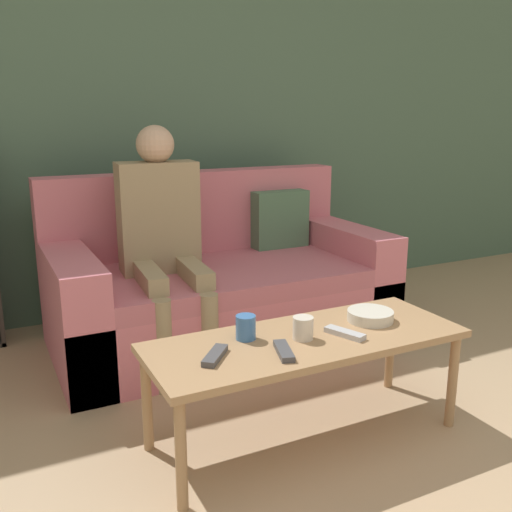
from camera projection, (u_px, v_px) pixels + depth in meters
The scene contains 10 objects.
wall_back at pixel (164, 112), 3.68m from camera, with size 12.00×0.06×2.60m.
couch at pixel (219, 288), 3.32m from camera, with size 1.87×0.97×0.95m.
coffee_table at pixel (306, 347), 2.25m from camera, with size 1.28×0.48×0.44m.
person_adult at pixel (162, 227), 2.99m from camera, with size 0.43×0.68×1.24m.
cup_near at pixel (303, 328), 2.21m from camera, with size 0.08×0.08×0.09m.
cup_far at pixel (246, 327), 2.21m from camera, with size 0.08×0.08×0.10m.
tv_remote_0 at pixel (215, 355), 2.04m from camera, with size 0.15×0.16×0.02m.
tv_remote_1 at pixel (284, 351), 2.08m from camera, with size 0.10×0.18×0.02m.
tv_remote_2 at pixel (345, 333), 2.25m from camera, with size 0.11×0.18×0.02m.
snack_bowl at pixel (370, 316), 2.41m from camera, with size 0.19×0.19×0.05m.
Camera 1 is at (-1.16, -0.78, 1.30)m, focal length 40.00 mm.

